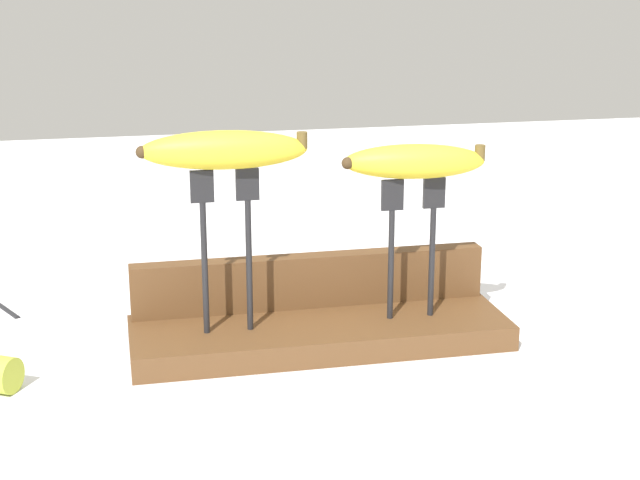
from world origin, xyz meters
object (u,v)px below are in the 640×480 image
at_px(fork_stand_left, 226,236).
at_px(banana_raised_left, 224,150).
at_px(banana_raised_right, 414,161).
at_px(fork_stand_right, 412,235).

height_order(fork_stand_left, banana_raised_left, banana_raised_left).
relative_size(fork_stand_left, banana_raised_right, 1.13).
distance_m(fork_stand_left, banana_raised_left, 0.10).
distance_m(fork_stand_left, banana_raised_right, 0.23).
height_order(fork_stand_left, banana_raised_right, banana_raised_right).
bearing_deg(banana_raised_right, fork_stand_right, -8.37).
height_order(banana_raised_left, banana_raised_right, banana_raised_left).
distance_m(fork_stand_left, fork_stand_right, 0.22).
xyz_separation_m(banana_raised_left, banana_raised_right, (0.22, 0.00, -0.02)).
xyz_separation_m(fork_stand_left, banana_raised_right, (0.22, 0.00, 0.08)).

